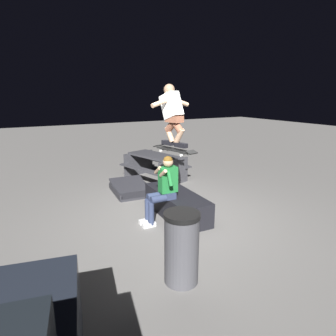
% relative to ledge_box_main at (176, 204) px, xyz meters
% --- Properties ---
extents(ground_plane, '(40.00, 40.00, 0.00)m').
position_rel_ledge_box_main_xyz_m(ground_plane, '(-0.17, 0.08, -0.25)').
color(ground_plane, slate).
extents(ledge_box_main, '(1.80, 0.73, 0.49)m').
position_rel_ledge_box_main_xyz_m(ledge_box_main, '(0.00, 0.00, 0.00)').
color(ledge_box_main, black).
rests_on(ledge_box_main, ground).
extents(person_sitting_on_ledge, '(0.59, 0.76, 1.33)m').
position_rel_ledge_box_main_xyz_m(person_sitting_on_ledge, '(-0.17, 0.40, 0.49)').
color(person_sitting_on_ledge, '#2D3856').
rests_on(person_sitting_on_ledge, ground).
extents(skateboard, '(1.04, 0.43, 0.13)m').
position_rel_ledge_box_main_xyz_m(skateboard, '(-0.25, 0.21, 1.21)').
color(skateboard, black).
extents(skater_airborne, '(0.64, 0.88, 1.12)m').
position_rel_ledge_box_main_xyz_m(skater_airborne, '(-0.20, 0.22, 1.89)').
color(skater_airborne, black).
extents(kicker_ramp, '(1.34, 1.01, 0.34)m').
position_rel_ledge_box_main_xyz_m(kicker_ramp, '(1.82, 0.30, -0.19)').
color(kicker_ramp, '#28282D').
rests_on(kicker_ramp, ground).
extents(picnic_table_back, '(2.00, 1.76, 0.75)m').
position_rel_ledge_box_main_xyz_m(picnic_table_back, '(2.54, -0.74, 0.25)').
color(picnic_table_back, '#38383D').
rests_on(picnic_table_back, ground).
extents(trash_bin, '(0.48, 0.48, 0.99)m').
position_rel_ledge_box_main_xyz_m(trash_bin, '(-1.93, 1.05, 0.25)').
color(trash_bin, '#47474C').
rests_on(trash_bin, ground).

